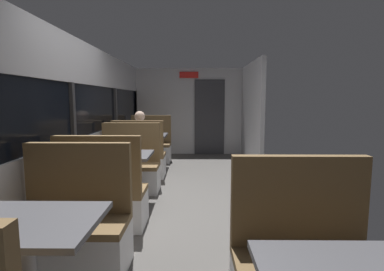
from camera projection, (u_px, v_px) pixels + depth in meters
name	position (u px, v px, depth m)	size (l,w,h in m)	color
ground_plane	(183.00, 211.00, 4.01)	(3.30, 9.20, 0.02)	#514F4C
carriage_window_panel_left	(72.00, 128.00, 3.89)	(0.09, 8.48, 2.30)	#B2B2B7
carriage_end_bulkhead	(191.00, 112.00, 8.03)	(2.90, 0.11, 2.30)	#B2B2B7
carriage_aisle_panel_right	(251.00, 114.00, 6.83)	(0.08, 2.40, 2.30)	#B2B2B7
dining_table_near_window	(26.00, 235.00, 1.87)	(0.90, 0.70, 0.74)	#9E9EA3
bench_near_window_facing_entry	(74.00, 233.00, 2.60)	(0.95, 0.50, 1.10)	silver
dining_table_mid_window	(118.00, 161.00, 4.10)	(0.90, 0.70, 0.74)	#9E9EA3
bench_mid_window_facing_end	(104.00, 200.00, 3.45)	(0.95, 0.50, 1.10)	silver
bench_mid_window_facing_entry	(130.00, 171.00, 4.84)	(0.95, 0.50, 1.10)	silver
dining_table_far_window	(145.00, 139.00, 6.34)	(0.90, 0.70, 0.74)	#9E9EA3
bench_far_window_facing_end	(140.00, 160.00, 5.69)	(0.95, 0.50, 1.10)	silver
bench_far_window_facing_entry	(151.00, 148.00, 7.07)	(0.95, 0.50, 1.10)	silver
seated_passenger	(140.00, 149.00, 5.73)	(0.47, 0.55, 1.26)	#26262D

